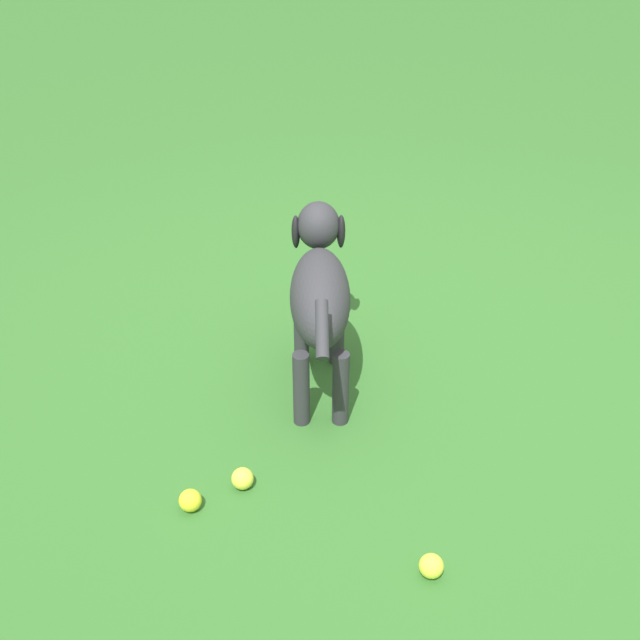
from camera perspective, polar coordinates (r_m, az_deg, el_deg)
The scene contains 5 objects.
ground at distance 2.74m, azimuth 4.41°, elevation -5.12°, with size 14.00×14.00×0.00m, color #2D6026.
dog at distance 2.56m, azimuth -0.02°, elevation 2.12°, with size 0.67×0.55×0.56m.
tennis_ball_0 at distance 2.18m, azimuth 7.99°, elevation -17.08°, with size 0.07×0.07×0.07m, color #D0E23C.
tennis_ball_1 at distance 2.34m, azimuth -9.30°, elevation -12.66°, with size 0.07×0.07×0.07m, color yellow.
tennis_ball_2 at distance 2.38m, azimuth -5.59°, elevation -11.26°, with size 0.07×0.07×0.07m, color #D5DB41.
Camera 1 is at (-1.81, -1.13, 1.71)m, focal length 44.58 mm.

